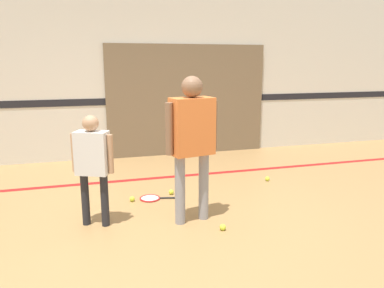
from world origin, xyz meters
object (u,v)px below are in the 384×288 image
at_px(tennis_ball_by_spare_racket, 171,192).
at_px(tennis_ball_stray_left, 132,199).
at_px(tennis_ball_stray_right, 267,179).
at_px(person_instructor, 192,134).
at_px(person_student_left, 93,159).
at_px(racket_spare_on_floor, 152,198).
at_px(tennis_ball_near_instructor, 223,227).

relative_size(tennis_ball_by_spare_racket, tennis_ball_stray_left, 1.00).
bearing_deg(tennis_ball_by_spare_racket, tennis_ball_stray_right, 6.61).
distance_m(tennis_ball_by_spare_racket, tennis_ball_stray_left, 0.54).
distance_m(tennis_ball_stray_left, tennis_ball_stray_right, 2.03).
distance_m(person_instructor, tennis_ball_by_spare_racket, 1.28).
distance_m(person_student_left, racket_spare_on_floor, 1.17).
relative_size(person_student_left, tennis_ball_by_spare_racket, 17.98).
relative_size(person_instructor, person_student_left, 1.33).
xyz_separation_m(person_student_left, racket_spare_on_floor, (0.70, 0.60, -0.72)).
xyz_separation_m(person_instructor, tennis_ball_by_spare_racket, (-0.04, 0.87, -0.94)).
bearing_deg(racket_spare_on_floor, tennis_ball_near_instructor, -49.95).
xyz_separation_m(tennis_ball_near_instructor, tennis_ball_stray_right, (1.21, 1.37, 0.00)).
relative_size(person_student_left, racket_spare_on_floor, 2.39).
xyz_separation_m(tennis_ball_near_instructor, tennis_ball_by_spare_racket, (-0.28, 1.19, 0.00)).
bearing_deg(person_student_left, person_instructor, 14.24).
height_order(person_instructor, tennis_ball_by_spare_racket, person_instructor).
height_order(tennis_ball_stray_left, tennis_ball_stray_right, same).
bearing_deg(person_instructor, tennis_ball_stray_left, 115.62).
height_order(racket_spare_on_floor, tennis_ball_stray_left, tennis_ball_stray_left).
relative_size(racket_spare_on_floor, tennis_ball_near_instructor, 7.54).
height_order(racket_spare_on_floor, tennis_ball_by_spare_racket, tennis_ball_by_spare_racket).
bearing_deg(tennis_ball_by_spare_racket, person_student_left, -144.68).
relative_size(person_instructor, tennis_ball_stray_left, 23.84).
bearing_deg(person_student_left, tennis_ball_stray_left, 76.09).
bearing_deg(tennis_ball_near_instructor, tennis_ball_stray_right, 48.53).
xyz_separation_m(racket_spare_on_floor, tennis_ball_near_instructor, (0.56, -1.10, 0.02)).
bearing_deg(person_student_left, tennis_ball_stray_right, 43.47).
height_order(tennis_ball_near_instructor, tennis_ball_stray_right, same).
bearing_deg(racket_spare_on_floor, tennis_ball_stray_left, -162.07).
relative_size(person_student_left, tennis_ball_near_instructor, 17.98).
height_order(person_student_left, tennis_ball_stray_left, person_student_left).
height_order(tennis_ball_by_spare_racket, tennis_ball_stray_left, same).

